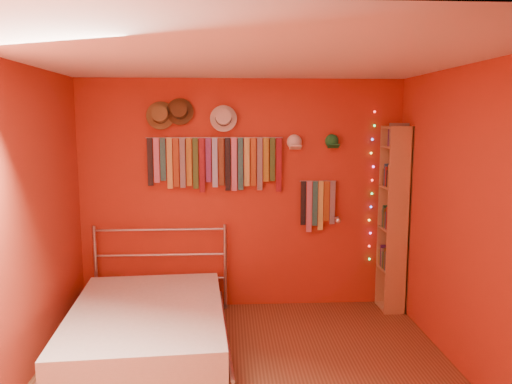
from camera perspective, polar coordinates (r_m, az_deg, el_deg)
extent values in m
cube|color=#A51B1A|center=(5.45, -1.59, -0.34)|extent=(3.50, 0.02, 2.50)
cube|color=#A51B1A|center=(4.19, 23.98, -3.68)|extent=(0.02, 3.50, 2.50)
cube|color=#A51B1A|center=(4.05, -26.42, -4.22)|extent=(0.02, 3.50, 2.50)
cube|color=white|center=(3.66, -0.79, 15.09)|extent=(3.50, 3.50, 0.02)
cylinder|color=#A7A7AC|center=(5.34, -4.75, 6.20)|extent=(1.45, 0.01, 0.01)
cube|color=black|center=(5.40, -12.02, 3.37)|extent=(0.06, 0.01, 0.51)
cube|color=#C2619B|center=(5.39, -11.31, 3.56)|extent=(0.06, 0.01, 0.47)
cube|color=#185055|center=(5.37, -10.60, 3.67)|extent=(0.06, 0.01, 0.45)
cube|color=tan|center=(5.38, -9.84, 3.23)|extent=(0.06, 0.01, 0.54)
cube|color=maroon|center=(5.36, -9.12, 3.34)|extent=(0.06, 0.01, 0.52)
cube|color=navy|center=(5.35, -8.40, 3.29)|extent=(0.06, 0.01, 0.53)
cube|color=#8B6119|center=(5.36, -7.66, 3.41)|extent=(0.06, 0.01, 0.51)
cube|color=#235221|center=(5.35, -6.93, 3.25)|extent=(0.06, 0.01, 0.54)
cube|color=maroon|center=(5.34, -6.19, 3.05)|extent=(0.06, 0.01, 0.58)
cube|color=#4B175C|center=(5.34, -5.46, 3.65)|extent=(0.06, 0.01, 0.47)
cube|color=#7A9DD9|center=(5.34, -4.72, 3.35)|extent=(0.06, 0.01, 0.53)
cube|color=#50301A|center=(5.33, -3.99, 3.46)|extent=(0.06, 0.01, 0.51)
cube|color=black|center=(5.35, -3.25, 3.17)|extent=(0.06, 0.01, 0.57)
cube|color=#A65383|center=(5.34, -2.51, 3.15)|extent=(0.06, 0.01, 0.57)
cube|color=#194D57|center=(5.33, -1.78, 3.20)|extent=(0.06, 0.01, 0.56)
cube|color=#AC9A45|center=(5.35, -1.05, 3.44)|extent=(0.06, 0.01, 0.52)
cube|color=brown|center=(5.34, -0.31, 3.44)|extent=(0.06, 0.01, 0.52)
cube|color=navy|center=(5.34, 0.43, 3.20)|extent=(0.06, 0.01, 0.56)
cube|color=olive|center=(5.36, 1.15, 3.71)|extent=(0.06, 0.01, 0.47)
cube|color=#25491D|center=(5.36, 1.89, 3.73)|extent=(0.06, 0.01, 0.47)
cube|color=maroon|center=(5.36, 2.62, 3.12)|extent=(0.06, 0.01, 0.58)
cylinder|color=#A7A7AC|center=(5.47, 7.10, 1.25)|extent=(0.40, 0.01, 0.01)
cube|color=black|center=(5.46, 5.42, -1.29)|extent=(0.06, 0.01, 0.48)
cube|color=#A35172|center=(5.47, 6.09, -1.70)|extent=(0.06, 0.01, 0.56)
cube|color=#1A5E5E|center=(5.47, 6.77, -1.33)|extent=(0.06, 0.01, 0.49)
cube|color=#AEB548|center=(5.50, 7.40, -1.57)|extent=(0.06, 0.01, 0.54)
cube|color=brown|center=(5.50, 8.07, -1.05)|extent=(0.06, 0.01, 0.44)
cube|color=navy|center=(5.51, 8.74, -1.23)|extent=(0.06, 0.01, 0.47)
cylinder|color=brown|center=(5.37, -10.86, 8.59)|extent=(0.30, 0.07, 0.30)
cylinder|color=brown|center=(5.32, -10.94, 8.72)|extent=(0.18, 0.15, 0.20)
cylinder|color=#332314|center=(5.34, -10.90, 8.65)|extent=(0.18, 0.06, 0.18)
cylinder|color=#473119|center=(5.35, -8.70, 9.07)|extent=(0.29, 0.07, 0.28)
cylinder|color=#473119|center=(5.30, -8.75, 9.20)|extent=(0.17, 0.14, 0.19)
cylinder|color=black|center=(5.32, -8.72, 9.14)|extent=(0.17, 0.06, 0.17)
cylinder|color=beige|center=(5.32, -3.74, 8.38)|extent=(0.28, 0.07, 0.28)
cylinder|color=beige|center=(5.28, -3.74, 8.51)|extent=(0.17, 0.14, 0.19)
cylinder|color=black|center=(5.30, -3.74, 8.44)|extent=(0.17, 0.06, 0.17)
ellipsoid|color=white|center=(5.39, 4.40, 5.73)|extent=(0.17, 0.13, 0.17)
cube|color=white|center=(5.29, 4.55, 5.11)|extent=(0.12, 0.09, 0.05)
ellipsoid|color=#1A7835|center=(5.46, 8.65, 5.78)|extent=(0.16, 0.12, 0.16)
cube|color=#1A7835|center=(5.36, 8.86, 5.19)|extent=(0.12, 0.09, 0.05)
sphere|color=#FF3333|center=(5.58, 13.40, 8.92)|extent=(0.02, 0.02, 0.02)
sphere|color=#33FF4C|center=(5.58, 13.38, 7.39)|extent=(0.02, 0.02, 0.02)
sphere|color=#4C66FF|center=(5.58, 13.15, 5.87)|extent=(0.02, 0.02, 0.02)
sphere|color=yellow|center=(5.58, 13.01, 4.35)|extent=(0.02, 0.02, 0.02)
sphere|color=#FF4CCC|center=(5.60, 13.26, 2.83)|extent=(0.02, 0.02, 0.02)
sphere|color=#FF3333|center=(5.61, 13.13, 1.32)|extent=(0.02, 0.02, 0.02)
sphere|color=#33FF4C|center=(5.63, 13.10, -0.18)|extent=(0.02, 0.02, 0.02)
sphere|color=#4C66FF|center=(5.66, 13.01, -1.67)|extent=(0.02, 0.02, 0.02)
sphere|color=yellow|center=(5.68, 12.81, -3.15)|extent=(0.02, 0.02, 0.02)
sphere|color=#FF4CCC|center=(5.71, 12.95, -4.61)|extent=(0.02, 0.02, 0.02)
sphere|color=#FF3333|center=(5.75, 12.81, -6.06)|extent=(0.02, 0.02, 0.02)
sphere|color=#33FF4C|center=(5.79, 12.84, -7.48)|extent=(0.02, 0.02, 0.02)
cylinder|color=#A7A7AC|center=(5.60, 8.84, -2.97)|extent=(0.03, 0.03, 0.03)
cylinder|color=#A7A7AC|center=(5.49, 9.09, -2.91)|extent=(0.01, 0.23, 0.07)
sphere|color=white|center=(5.37, 9.36, -3.26)|extent=(0.06, 0.06, 0.06)
cube|color=#AD714E|center=(5.42, 15.97, -3.39)|extent=(0.24, 0.02, 2.00)
cube|color=#AD714E|center=(5.71, 14.92, -2.76)|extent=(0.24, 0.02, 2.00)
cube|color=#AD714E|center=(5.60, 16.55, -3.03)|extent=(0.02, 0.34, 2.00)
cube|color=#AD714E|center=(5.83, 15.05, -12.55)|extent=(0.24, 0.32, 0.02)
cube|color=#AD714E|center=(5.70, 15.22, -8.50)|extent=(0.24, 0.32, 0.02)
cube|color=#AD714E|center=(5.59, 15.39, -4.07)|extent=(0.24, 0.32, 0.02)
cube|color=#AD714E|center=(5.51, 15.57, 0.51)|extent=(0.24, 0.32, 0.02)
cube|color=#AD714E|center=(5.47, 15.74, 4.97)|extent=(0.24, 0.32, 0.02)
cube|color=#AD714E|center=(5.46, 15.83, 7.07)|extent=(0.24, 0.32, 0.02)
cylinder|color=#A7A7AC|center=(5.70, -17.84, -8.37)|extent=(0.04, 0.04, 0.95)
cylinder|color=#A7A7AC|center=(5.52, -3.54, -8.52)|extent=(0.04, 0.04, 0.95)
cylinder|color=#A7A7AC|center=(5.60, -10.77, -9.73)|extent=(1.39, 0.02, 0.02)
cylinder|color=#A7A7AC|center=(5.53, -10.84, -7.07)|extent=(1.39, 0.02, 0.02)
cylinder|color=#A7A7AC|center=(5.46, -10.92, -4.25)|extent=(1.39, 0.02, 0.02)
cube|color=beige|center=(4.72, -12.32, -14.93)|extent=(1.45, 1.97, 0.38)
cylinder|color=#A7A7AC|center=(4.89, -20.68, -14.73)|extent=(0.15, 1.89, 0.03)
cylinder|color=#A7A7AC|center=(4.68, -3.54, -15.26)|extent=(0.15, 1.89, 0.03)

